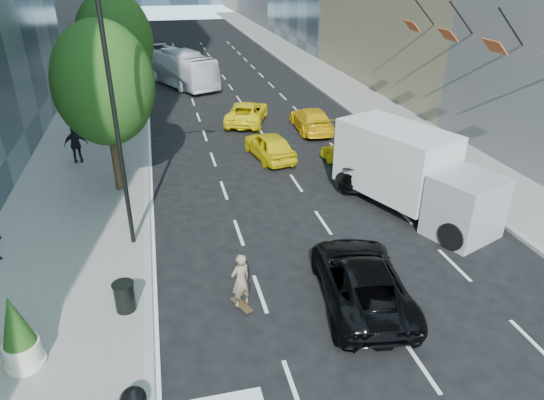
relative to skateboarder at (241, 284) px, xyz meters
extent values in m
plane|color=black|center=(3.20, 0.54, -0.90)|extent=(160.00, 160.00, 0.00)
cube|color=slate|center=(-5.80, 30.54, -0.82)|extent=(6.00, 120.00, 0.15)
cube|color=slate|center=(13.20, 30.54, -0.82)|extent=(4.00, 120.00, 0.15)
cylinder|color=black|center=(-3.30, 4.54, 4.25)|extent=(0.16, 0.16, 10.00)
cylinder|color=black|center=(-3.30, 22.54, 4.25)|extent=(0.16, 0.16, 10.00)
cylinder|color=#312213|center=(-4.00, 9.54, 0.83)|extent=(0.30, 0.30, 3.15)
ellipsoid|color=#19380F|center=(-4.00, 9.54, 4.08)|extent=(4.20, 4.20, 5.25)
cylinder|color=#312213|center=(-4.00, 19.54, 0.94)|extent=(0.30, 0.30, 3.38)
ellipsoid|color=#19380F|center=(-4.00, 19.54, 4.43)|extent=(4.50, 4.50, 5.62)
cylinder|color=#312213|center=(-4.00, 32.54, 0.71)|extent=(0.30, 0.30, 2.93)
ellipsoid|color=#19380F|center=(-4.00, 32.54, 3.74)|extent=(3.90, 3.90, 4.88)
cylinder|color=black|center=(-3.20, 40.54, 1.85)|extent=(0.14, 0.14, 5.20)
imported|color=black|center=(-3.20, 40.54, 3.45)|extent=(2.48, 0.53, 1.00)
cylinder|color=black|center=(14.35, 8.54, 5.95)|extent=(1.75, 0.08, 1.75)
cube|color=#B05028|center=(13.70, 8.54, 5.10)|extent=(0.64, 1.30, 0.64)
cylinder|color=black|center=(14.35, 12.54, 5.95)|extent=(1.75, 0.08, 1.75)
cube|color=#B05028|center=(13.70, 12.54, 5.10)|extent=(0.64, 1.30, 0.64)
cylinder|color=black|center=(14.35, 16.54, 5.95)|extent=(1.75, 0.08, 1.75)
cube|color=#B05028|center=(13.70, 16.54, 5.10)|extent=(0.64, 1.30, 0.64)
imported|color=#7A684C|center=(0.00, 0.00, 0.00)|extent=(0.77, 0.66, 1.80)
imported|color=black|center=(3.70, -0.46, -0.15)|extent=(3.22, 5.67, 1.49)
imported|color=black|center=(7.40, 8.54, -0.13)|extent=(3.78, 5.68, 1.53)
imported|color=yellow|center=(3.70, 12.04, -0.18)|extent=(2.36, 4.41, 1.43)
imported|color=yellow|center=(7.40, 9.54, -0.26)|extent=(2.16, 4.06, 1.27)
imported|color=#FFE90D|center=(3.70, 18.54, -0.21)|extent=(3.85, 5.44, 1.38)
imported|color=yellow|center=(7.31, 16.04, -0.19)|extent=(2.24, 4.97, 1.41)
imported|color=white|center=(0.00, 30.73, 0.56)|extent=(6.28, 10.61, 2.92)
cube|color=silver|center=(7.73, 5.73, 1.07)|extent=(4.18, 5.49, 2.87)
cube|color=gray|center=(9.06, 2.37, 0.32)|extent=(3.06, 2.88, 2.45)
cylinder|color=black|center=(8.18, 1.56, -0.37)|extent=(0.74, 1.13, 1.06)
cylinder|color=black|center=(10.26, 2.39, -0.37)|extent=(0.74, 1.13, 1.06)
cylinder|color=black|center=(6.06, 6.90, -0.37)|extent=(0.74, 1.13, 1.06)
cylinder|color=black|center=(8.14, 7.72, -0.37)|extent=(0.74, 1.13, 1.06)
imported|color=black|center=(-6.19, 13.38, 0.24)|extent=(1.18, 0.54, 1.97)
cylinder|color=black|center=(-3.44, 0.54, -0.30)|extent=(0.60, 0.60, 0.90)
cylinder|color=beige|center=(-5.92, -1.12, -0.39)|extent=(0.90, 0.90, 0.72)
cone|color=#19380F|center=(-5.92, -1.12, 0.69)|extent=(0.81, 0.81, 1.44)
ellipsoid|color=black|center=(-3.15, -3.23, -0.48)|extent=(0.64, 0.71, 0.54)
camera|label=1|loc=(-1.85, -11.82, 8.76)|focal=32.00mm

